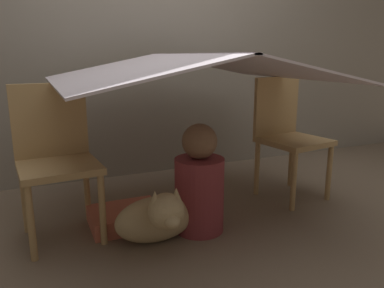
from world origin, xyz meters
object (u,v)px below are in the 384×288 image
chair_left (56,154)px  chair_right (287,132)px  person_front (199,185)px  dog (158,217)px

chair_left → chair_right: same height
chair_left → person_front: (0.75, -0.28, -0.19)m
dog → chair_left: bearing=142.3°
person_front → dog: bearing=-163.5°
chair_right → dog: chair_right is taller
chair_right → person_front: bearing=-170.0°
chair_left → chair_right: (1.57, -0.00, 0.00)m
chair_left → chair_right: 1.57m
chair_left → dog: chair_left is taller
person_front → chair_right: bearing=18.8°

